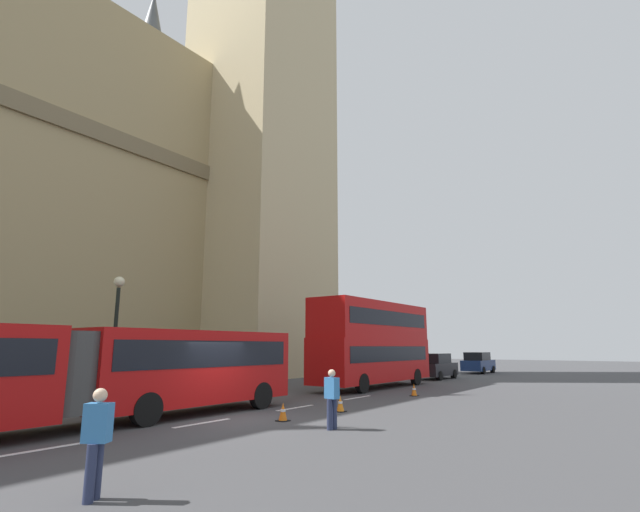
# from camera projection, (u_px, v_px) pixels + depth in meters

# --- Properties ---
(ground_plane) EXTENTS (160.00, 160.00, 0.00)m
(ground_plane) POSITION_uv_depth(u_px,v_px,m) (229.00, 419.00, 15.47)
(ground_plane) COLOR #424244
(lane_centre_marking) EXTENTS (25.20, 0.16, 0.01)m
(lane_centre_marking) POSITION_uv_depth(u_px,v_px,m) (136.00, 434.00, 12.75)
(lane_centre_marking) COLOR silver
(lane_centre_marking) RESTS_ON ground_plane
(articulated_bus) EXTENTS (17.02, 2.54, 2.90)m
(articulated_bus) POSITION_uv_depth(u_px,v_px,m) (62.00, 368.00, 13.29)
(articulated_bus) COLOR #B20F0F
(articulated_bus) RESTS_ON ground_plane
(double_decker_bus) EXTENTS (10.10, 2.54, 4.90)m
(double_decker_bus) POSITION_uv_depth(u_px,v_px,m) (373.00, 340.00, 27.59)
(double_decker_bus) COLOR #B20F0F
(double_decker_bus) RESTS_ON ground_plane
(sedan_lead) EXTENTS (4.40, 1.86, 1.85)m
(sedan_lead) POSITION_uv_depth(u_px,v_px,m) (436.00, 366.00, 34.70)
(sedan_lead) COLOR black
(sedan_lead) RESTS_ON ground_plane
(sedan_trailing) EXTENTS (4.40, 1.86, 1.85)m
(sedan_trailing) POSITION_uv_depth(u_px,v_px,m) (478.00, 363.00, 42.25)
(sedan_trailing) COLOR navy
(sedan_trailing) RESTS_ON ground_plane
(traffic_cone_west) EXTENTS (0.36, 0.36, 0.58)m
(traffic_cone_west) POSITION_uv_depth(u_px,v_px,m) (283.00, 412.00, 15.03)
(traffic_cone_west) COLOR black
(traffic_cone_west) RESTS_ON ground_plane
(traffic_cone_middle) EXTENTS (0.36, 0.36, 0.58)m
(traffic_cone_middle) POSITION_uv_depth(u_px,v_px,m) (340.00, 404.00, 17.17)
(traffic_cone_middle) COLOR black
(traffic_cone_middle) RESTS_ON ground_plane
(traffic_cone_east) EXTENTS (0.36, 0.36, 0.58)m
(traffic_cone_east) POSITION_uv_depth(u_px,v_px,m) (414.00, 390.00, 22.66)
(traffic_cone_east) COLOR black
(traffic_cone_east) RESTS_ON ground_plane
(street_lamp) EXTENTS (0.44, 0.44, 5.27)m
(street_lamp) POSITION_uv_depth(u_px,v_px,m) (115.00, 329.00, 19.45)
(street_lamp) COLOR black
(street_lamp) RESTS_ON ground_plane
(pedestrian_near_cones) EXTENTS (0.42, 0.47, 1.69)m
(pedestrian_near_cones) POSITION_uv_depth(u_px,v_px,m) (96.00, 439.00, 7.38)
(pedestrian_near_cones) COLOR #262D4C
(pedestrian_near_cones) RESTS_ON ground_plane
(pedestrian_by_kerb) EXTENTS (0.36, 0.43, 1.69)m
(pedestrian_by_kerb) POSITION_uv_depth(u_px,v_px,m) (332.00, 397.00, 13.62)
(pedestrian_by_kerb) COLOR #262D4C
(pedestrian_by_kerb) RESTS_ON ground_plane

